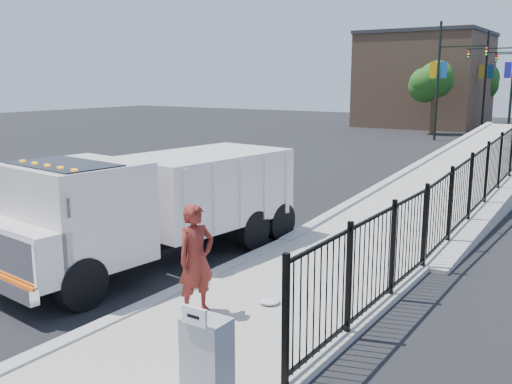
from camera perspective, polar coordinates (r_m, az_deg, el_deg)
The scene contains 16 objects.
ground at distance 11.54m, azimuth -7.44°, elevation -10.07°, with size 120.00×120.00×0.00m, color black.
sidewalk at distance 8.98m, azimuth -6.43°, elevation -16.09°, with size 3.55×12.00×0.12m, color #9E998E.
curb at distance 10.20m, azimuth -14.99°, elevation -12.81°, with size 0.30×12.00×0.16m, color #ADAAA3.
ramp at distance 24.94m, azimuth 21.43°, elevation 0.81°, with size 3.95×24.00×1.70m, color #9E998E.
iron_fence at distance 20.66m, azimuth 23.09°, elevation 1.20°, with size 0.10×28.00×1.80m, color black.
truck at distance 13.08m, azimuth -10.33°, elevation -0.93°, with size 3.20×7.79×2.60m.
worker at distance 10.00m, azimuth -6.00°, elevation -6.73°, with size 0.71×0.47×1.96m, color maroon.
utility_cabinet at distance 7.25m, azimuth -4.90°, elevation -17.02°, with size 0.55×0.40×1.25m, color gray.
arrow_sign at distance 6.77m, azimuth -6.19°, elevation -12.24°, with size 0.35×0.04×0.22m, color white.
debris at distance 10.65m, azimuth 1.36°, elevation -10.85°, with size 0.38×0.38×0.10m, color silver.
light_pole_0 at distance 41.42m, azimuth 18.15°, elevation 10.93°, with size 3.77×0.22×8.00m.
light_pole_1 at distance 44.14m, azimuth 23.88°, elevation 10.52°, with size 3.78×0.22×8.00m.
light_pole_2 at distance 51.20m, azimuth 22.32°, elevation 10.60°, with size 3.78×0.22×8.00m.
tree_0 at distance 45.62m, azimuth 17.46°, elevation 10.43°, with size 2.79×2.79×5.40m.
tree_2 at distance 58.46m, azimuth 21.55°, elevation 10.25°, with size 3.30×3.30×5.65m.
building at distance 54.52m, azimuth 16.52°, elevation 10.58°, with size 10.00×10.00×8.00m, color #8C664C.
Camera 1 is at (7.10, -8.09, 4.17)m, focal length 40.00 mm.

